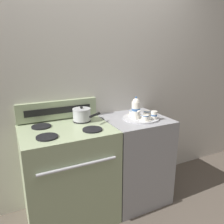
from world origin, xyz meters
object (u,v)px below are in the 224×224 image
at_px(teacup_left, 147,113).
at_px(creamer_jug, 154,115).
at_px(teacup_front, 133,113).
at_px(stove, 69,174).
at_px(teacup_right, 145,118).
at_px(serving_tray, 141,118).
at_px(teapot, 136,108).
at_px(saucepan, 82,114).

relative_size(teacup_left, creamer_jug, 1.42).
bearing_deg(teacup_front, stove, -175.42).
xyz_separation_m(teacup_right, teacup_front, (-0.01, 0.20, 0.00)).
bearing_deg(stove, teacup_left, -2.08).
height_order(serving_tray, teacup_front, teacup_front).
distance_m(stove, teacup_front, 0.86).
xyz_separation_m(teacup_right, creamer_jug, (0.10, 0.00, 0.01)).
bearing_deg(teapot, teacup_front, 72.95).
bearing_deg(teacup_right, teapot, 116.25).
bearing_deg(teacup_front, teapot, -107.05).
height_order(teacup_left, teacup_right, same).
bearing_deg(teacup_front, teacup_right, -86.27).
distance_m(stove, teacup_left, 0.96).
height_order(teacup_left, teacup_front, same).
bearing_deg(serving_tray, stove, 176.62).
height_order(stove, teacup_front, teacup_front).
distance_m(stove, teacup_right, 0.88).
bearing_deg(teacup_right, serving_tray, 78.78).
distance_m(serving_tray, teacup_front, 0.11).
bearing_deg(saucepan, teacup_right, -27.80).
bearing_deg(stove, creamer_jug, -9.72).
xyz_separation_m(saucepan, serving_tray, (0.55, -0.18, -0.06)).
bearing_deg(stove, serving_tray, -3.38).
xyz_separation_m(teacup_left, teacup_front, (-0.12, 0.09, 0.00)).
xyz_separation_m(saucepan, teacup_right, (0.53, -0.28, -0.03)).
height_order(teacup_front, creamer_jug, creamer_jug).
relative_size(stove, teacup_front, 8.25).
distance_m(teacup_front, creamer_jug, 0.23).
bearing_deg(saucepan, stove, -144.91).
distance_m(saucepan, serving_tray, 0.58).
height_order(stove, teacup_right, teacup_right).
distance_m(saucepan, teapot, 0.52).
distance_m(serving_tray, teapot, 0.13).
height_order(serving_tray, creamer_jug, creamer_jug).
distance_m(teacup_left, teacup_front, 0.15).
relative_size(stove, saucepan, 3.46).
bearing_deg(creamer_jug, serving_tray, 130.83).
bearing_deg(teacup_right, stove, 168.52).
height_order(saucepan, creamer_jug, saucepan).
bearing_deg(serving_tray, creamer_jug, -49.17).
xyz_separation_m(serving_tray, teacup_front, (-0.03, 0.10, 0.03)).
height_order(saucepan, teacup_front, saucepan).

